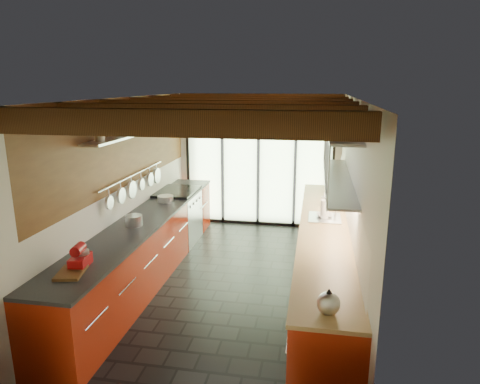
{
  "coord_description": "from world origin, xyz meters",
  "views": [
    {
      "loc": [
        1.11,
        -5.55,
        2.79
      ],
      "look_at": [
        0.04,
        0.4,
        1.25
      ],
      "focal_mm": 32.0,
      "sensor_mm": 36.0,
      "label": 1
    }
  ],
  "objects_px": {
    "paper_towel": "(325,210)",
    "bowl": "(324,216)",
    "kettle": "(329,302)",
    "soap_bottle": "(324,199)",
    "stand_mixer": "(80,257)"
  },
  "relations": [
    {
      "from": "paper_towel",
      "to": "bowl",
      "type": "relative_size",
      "value": 1.46
    },
    {
      "from": "paper_towel",
      "to": "kettle",
      "type": "bearing_deg",
      "value": -90.0
    },
    {
      "from": "kettle",
      "to": "bowl",
      "type": "xyz_separation_m",
      "value": [
        0.0,
        2.68,
        -0.08
      ]
    },
    {
      "from": "soap_bottle",
      "to": "bowl",
      "type": "distance_m",
      "value": 0.7
    },
    {
      "from": "paper_towel",
      "to": "soap_bottle",
      "type": "xyz_separation_m",
      "value": [
        0.0,
        0.75,
        -0.04
      ]
    },
    {
      "from": "stand_mixer",
      "to": "paper_towel",
      "type": "xyz_separation_m",
      "value": [
        2.54,
        2.12,
        0.03
      ]
    },
    {
      "from": "bowl",
      "to": "stand_mixer",
      "type": "bearing_deg",
      "value": -139.42
    },
    {
      "from": "paper_towel",
      "to": "soap_bottle",
      "type": "distance_m",
      "value": 0.75
    },
    {
      "from": "paper_towel",
      "to": "bowl",
      "type": "bearing_deg",
      "value": 90.0
    },
    {
      "from": "soap_bottle",
      "to": "bowl",
      "type": "bearing_deg",
      "value": -90.0
    },
    {
      "from": "stand_mixer",
      "to": "kettle",
      "type": "relative_size",
      "value": 1.11
    },
    {
      "from": "stand_mixer",
      "to": "paper_towel",
      "type": "relative_size",
      "value": 0.94
    },
    {
      "from": "stand_mixer",
      "to": "kettle",
      "type": "distance_m",
      "value": 2.59
    },
    {
      "from": "stand_mixer",
      "to": "bowl",
      "type": "bearing_deg",
      "value": 40.58
    },
    {
      "from": "stand_mixer",
      "to": "kettle",
      "type": "height_order",
      "value": "stand_mixer"
    }
  ]
}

